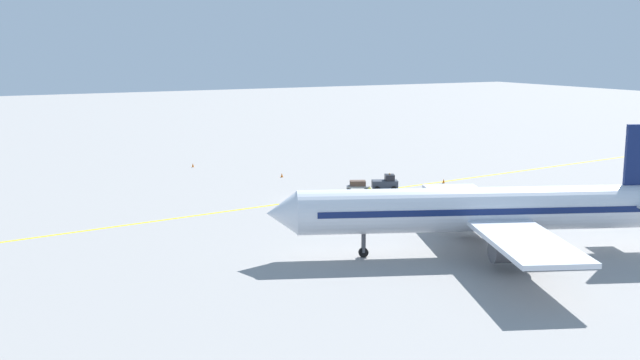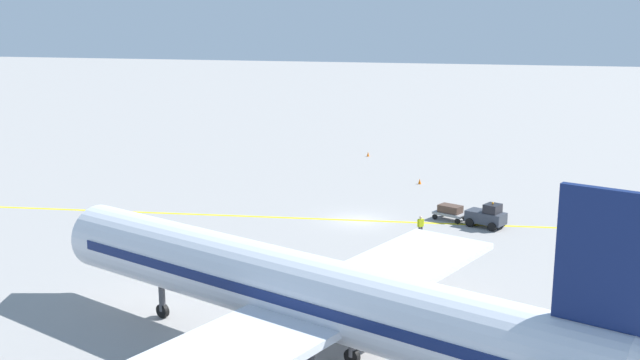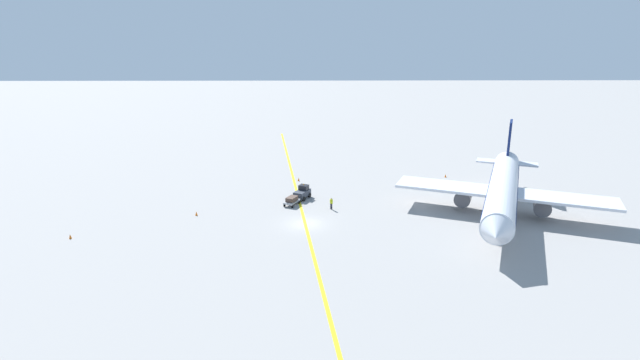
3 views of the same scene
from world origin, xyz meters
TOP-DOWN VIEW (x-y plane):
  - ground_plane at (0.00, 0.00)m, footprint 400.00×400.00m
  - apron_yellow_centreline at (0.00, 0.00)m, footprint 13.72×119.30m
  - airplane_at_gate at (-26.09, -2.76)m, footprint 27.87×33.97m
  - baggage_tug_dark at (0.57, -10.23)m, footprint 2.72×3.35m
  - baggage_cart_trailing at (1.99, -7.26)m, footprint 2.39×2.95m
  - ground_crew_worker at (-3.53, -5.49)m, footprint 0.39×0.48m
  - traffic_cone_near_nose at (-23.43, -21.20)m, footprint 0.32×0.32m
  - traffic_cone_mid_apron at (1.39, -19.32)m, footprint 0.32×0.32m
  - traffic_cone_by_wingtip at (27.84, 4.42)m, footprint 0.32×0.32m
  - traffic_cone_far_edge at (14.62, -3.26)m, footprint 0.32×0.32m

SIDE VIEW (x-z plane):
  - ground_plane at x=0.00m, z-range 0.00..0.00m
  - apron_yellow_centreline at x=0.00m, z-range 0.00..0.01m
  - traffic_cone_near_nose at x=-23.43m, z-range 0.00..0.55m
  - traffic_cone_mid_apron at x=1.39m, z-range 0.00..0.55m
  - traffic_cone_by_wingtip at x=27.84m, z-range 0.00..0.55m
  - traffic_cone_far_edge at x=14.62m, z-range 0.00..0.55m
  - baggage_cart_trailing at x=1.99m, z-range 0.14..1.38m
  - baggage_tug_dark at x=0.57m, z-range -0.15..1.96m
  - ground_crew_worker at x=-3.53m, z-range 0.07..1.75m
  - airplane_at_gate at x=-26.09m, z-range -1.59..9.01m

